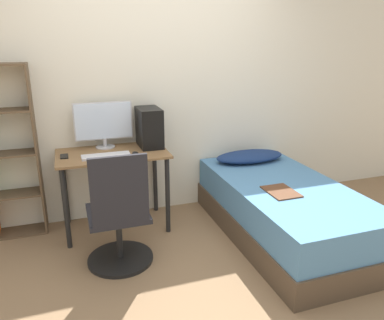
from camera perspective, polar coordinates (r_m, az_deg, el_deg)
The scene contains 12 objects.
ground_plane at distance 2.97m, azimuth 1.84°, elevation -18.78°, with size 14.00×14.00×0.00m, color #846647.
wall_back at distance 3.85m, azimuth -5.94°, elevation 10.00°, with size 8.00×0.05×2.50m.
desk at distance 3.60m, azimuth -11.92°, elevation -0.80°, with size 1.01×0.61×0.77m.
office_chair at distance 3.08m, azimuth -11.02°, elevation -9.53°, with size 0.54×0.54×0.98m.
bed at distance 3.61m, azimuth 13.72°, elevation -7.45°, with size 1.00×1.94×0.52m.
pillow at distance 4.07m, azimuth 8.77°, elevation 0.56°, with size 0.76×0.36×0.11m.
magazine at distance 3.31m, azimuth 13.41°, elevation -4.71°, with size 0.24×0.32×0.01m.
monitor at distance 3.69m, azimuth -13.32°, elevation 5.49°, with size 0.55×0.18×0.44m.
keyboard at distance 3.43m, azimuth -12.97°, elevation 0.63°, with size 0.43×0.14×0.02m.
pc_tower at distance 3.67m, azimuth -6.54°, elevation 4.97°, with size 0.21×0.35×0.38m.
mouse at distance 3.47m, azimuth -8.65°, elevation 1.05°, with size 0.06×0.09×0.02m.
phone at distance 3.54m, azimuth -18.90°, elevation 0.53°, with size 0.07×0.14×0.01m.
Camera 1 is at (-0.85, -2.22, 1.77)m, focal length 35.00 mm.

